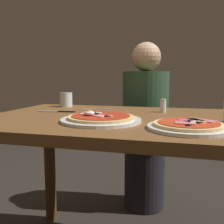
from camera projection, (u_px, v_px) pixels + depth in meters
The scene contains 8 objects.
dining_table at pixel (125, 143), 1.16m from camera, with size 1.25×0.82×0.77m.
pizza_foreground at pixel (101, 119), 1.03m from camera, with size 0.32×0.32×0.05m.
pizza_across_left at pixel (189, 126), 0.87m from camera, with size 0.28×0.28×0.03m.
water_glass_near at pixel (66, 101), 1.54m from camera, with size 0.07×0.07×0.09m.
fork at pixel (95, 109), 1.40m from camera, with size 0.16×0.05×0.00m.
knife at pixel (59, 111), 1.31m from camera, with size 0.20×0.04×0.01m.
salt_shaker at pixel (163, 106), 1.30m from camera, with size 0.03×0.03×0.07m.
diner_person at pixel (145, 131), 1.84m from camera, with size 0.32×0.32×1.18m.
Camera 1 is at (0.23, -1.11, 0.94)m, focal length 41.56 mm.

